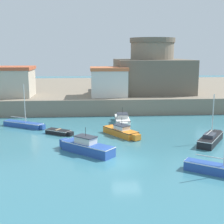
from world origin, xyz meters
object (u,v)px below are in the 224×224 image
at_px(motorboat_blue_0, 86,147).
at_px(sailboat_black_7, 211,139).
at_px(motorboat_white_5, 122,119).
at_px(sailboat_blue_2, 220,169).
at_px(harbor_shed_near_wharf, 109,82).
at_px(sailboat_blue_3, 24,124).
at_px(fortress, 152,72).
at_px(dinghy_black_8, 59,132).
at_px(harbor_shed_mid_row, 9,81).
at_px(motorboat_orange_6, 121,131).

bearing_deg(motorboat_blue_0, sailboat_black_7, 10.00).
bearing_deg(motorboat_white_5, sailboat_blue_2, -73.08).
distance_m(motorboat_blue_0, harbor_shed_near_wharf, 22.27).
xyz_separation_m(motorboat_blue_0, sailboat_black_7, (13.16, 2.32, -0.13)).
height_order(sailboat_blue_3, sailboat_black_7, sailboat_blue_3).
xyz_separation_m(motorboat_white_5, fortress, (6.74, 13.95, 5.56)).
xyz_separation_m(sailboat_black_7, dinghy_black_8, (-16.44, 4.90, -0.21)).
xyz_separation_m(fortress, harbor_shed_mid_row, (-24.00, -4.07, -1.16)).
bearing_deg(fortress, harbor_shed_mid_row, -170.37).
relative_size(sailboat_blue_3, motorboat_white_5, 0.99).
bearing_deg(motorboat_blue_0, harbor_shed_near_wharf, 80.71).
bearing_deg(sailboat_blue_3, harbor_shed_mid_row, 110.78).
xyz_separation_m(motorboat_orange_6, fortress, (7.55, 20.53, 5.55)).
relative_size(motorboat_orange_6, dinghy_black_8, 1.53).
bearing_deg(dinghy_black_8, harbor_shed_mid_row, 121.05).
bearing_deg(dinghy_black_8, harbor_shed_near_wharf, 64.62).
xyz_separation_m(sailboat_blue_3, fortress, (19.67, 15.49, 5.65)).
relative_size(motorboat_white_5, motorboat_orange_6, 1.11).
relative_size(sailboat_black_7, harbor_shed_near_wharf, 0.95).
distance_m(harbor_shed_near_wharf, harbor_shed_mid_row, 16.03).
bearing_deg(motorboat_white_5, motorboat_blue_0, -110.81).
distance_m(motorboat_blue_0, motorboat_orange_6, 7.22).
relative_size(sailboat_black_7, dinghy_black_8, 1.64).
xyz_separation_m(motorboat_blue_0, motorboat_orange_6, (3.98, 6.03, -0.13)).
relative_size(motorboat_blue_0, dinghy_black_8, 1.58).
xyz_separation_m(harbor_shed_near_wharf, harbor_shed_mid_row, (-16.00, 0.90, 0.06)).
height_order(sailboat_blue_2, sailboat_black_7, sailboat_black_7).
height_order(dinghy_black_8, harbor_shed_near_wharf, harbor_shed_near_wharf).
bearing_deg(motorboat_white_5, sailboat_blue_3, -173.20).
bearing_deg(sailboat_black_7, sailboat_blue_3, 157.68).
bearing_deg(fortress, motorboat_white_5, -115.79).
bearing_deg(motorboat_blue_0, fortress, 66.53).
bearing_deg(motorboat_orange_6, harbor_shed_mid_row, 134.99).
bearing_deg(motorboat_white_5, harbor_shed_near_wharf, 97.99).
bearing_deg(harbor_shed_near_wharf, motorboat_blue_0, -99.29).
distance_m(sailboat_blue_3, fortress, 25.66).
bearing_deg(harbor_shed_mid_row, sailboat_black_7, -38.19).
height_order(sailboat_blue_3, motorboat_orange_6, sailboat_blue_3).
relative_size(sailboat_blue_2, sailboat_blue_3, 0.89).
bearing_deg(sailboat_blue_2, sailboat_black_7, 72.72).
bearing_deg(harbor_shed_near_wharf, harbor_shed_mid_row, 176.79).
xyz_separation_m(dinghy_black_8, fortress, (14.81, 19.33, 5.76)).
relative_size(sailboat_black_7, fortress, 0.44).
bearing_deg(motorboat_orange_6, sailboat_blue_2, -61.89).
relative_size(motorboat_blue_0, harbor_shed_near_wharf, 0.92).
xyz_separation_m(sailboat_blue_2, motorboat_orange_6, (-6.53, 12.22, 0.06)).
bearing_deg(fortress, harbor_shed_near_wharf, -148.16).
bearing_deg(harbor_shed_near_wharf, fortress, 31.84).
bearing_deg(sailboat_blue_3, sailboat_black_7, -22.32).
height_order(motorboat_blue_0, motorboat_orange_6, motorboat_blue_0).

